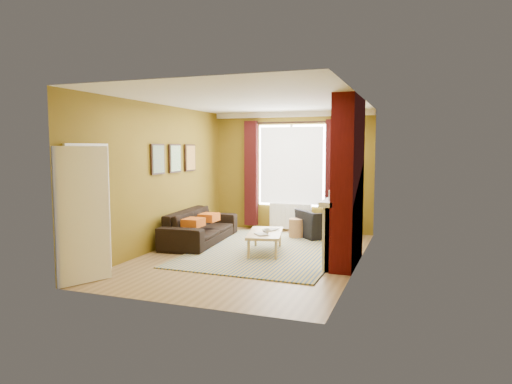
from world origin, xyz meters
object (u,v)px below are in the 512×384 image
at_px(sofa, 200,226).
at_px(armchair, 323,224).
at_px(coffee_table, 265,234).
at_px(floor_lamp, 345,175).
at_px(wicker_stool, 297,228).

xyz_separation_m(sofa, armchair, (2.30, 1.32, -0.03)).
xyz_separation_m(coffee_table, floor_lamp, (1.15, 2.04, 1.02)).
distance_m(armchair, wicker_stool, 0.58).
relative_size(coffee_table, floor_lamp, 0.75).
bearing_deg(wicker_stool, armchair, 19.78).
bearing_deg(sofa, wicker_stool, -62.26).
bearing_deg(wicker_stool, coffee_table, -96.36).
relative_size(armchair, floor_lamp, 0.55).
xyz_separation_m(coffee_table, wicker_stool, (0.18, 1.61, -0.15)).
bearing_deg(armchair, coffee_table, 25.66).
relative_size(coffee_table, wicker_stool, 3.09).
bearing_deg(wicker_stool, sofa, -147.45).
relative_size(sofa, coffee_table, 1.75).
xyz_separation_m(armchair, wicker_stool, (-0.53, -0.19, -0.10)).
bearing_deg(armchair, sofa, -12.94).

